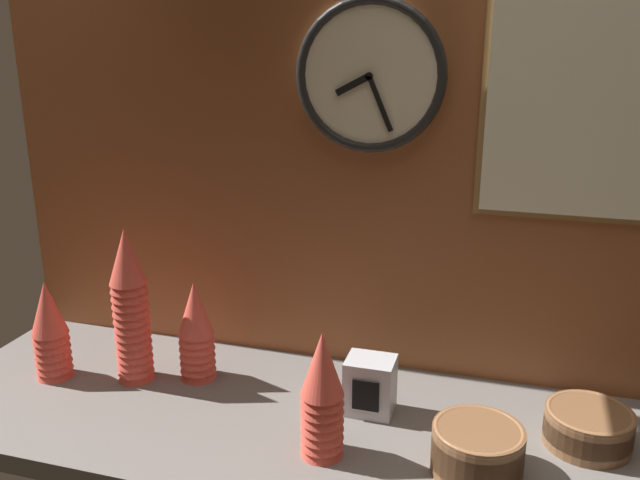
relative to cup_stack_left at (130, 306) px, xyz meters
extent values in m
cube|color=slate|center=(0.41, -0.03, -0.19)|extent=(1.60, 0.56, 0.04)
cube|color=brown|center=(0.41, 0.23, 0.35)|extent=(1.60, 0.03, 1.05)
cone|color=#DB4C3D|center=(0.00, 0.00, -0.11)|extent=(0.08, 0.08, 0.12)
cone|color=#DB4C3D|center=(0.00, 0.00, -0.09)|extent=(0.08, 0.08, 0.12)
cone|color=#DB4C3D|center=(0.00, 0.00, -0.08)|extent=(0.08, 0.08, 0.12)
cone|color=#DB4C3D|center=(0.00, 0.00, -0.06)|extent=(0.08, 0.08, 0.12)
cone|color=#DB4C3D|center=(0.00, 0.00, -0.04)|extent=(0.08, 0.08, 0.12)
cone|color=#DB4C3D|center=(0.00, 0.00, -0.03)|extent=(0.08, 0.08, 0.12)
cone|color=#DB4C3D|center=(0.00, 0.00, -0.01)|extent=(0.08, 0.08, 0.12)
cone|color=#DB4C3D|center=(0.00, 0.00, 0.01)|extent=(0.08, 0.08, 0.12)
cone|color=#DB4C3D|center=(0.00, 0.00, 0.03)|extent=(0.08, 0.08, 0.12)
cone|color=#DB4C3D|center=(0.00, 0.00, 0.04)|extent=(0.08, 0.08, 0.12)
cone|color=#DB4C3D|center=(0.00, 0.00, 0.06)|extent=(0.08, 0.08, 0.12)
cone|color=#DB4C3D|center=(0.00, 0.00, 0.08)|extent=(0.08, 0.08, 0.12)
cone|color=#DB4C3D|center=(0.00, 0.00, 0.09)|extent=(0.08, 0.08, 0.12)
cone|color=#DB4C3D|center=(0.00, 0.00, 0.11)|extent=(0.08, 0.08, 0.12)
cone|color=#DB4C3D|center=(-0.18, -0.04, -0.11)|extent=(0.08, 0.08, 0.12)
cone|color=#DB4C3D|center=(-0.18, -0.04, -0.09)|extent=(0.08, 0.08, 0.12)
cone|color=#DB4C3D|center=(-0.18, -0.04, -0.08)|extent=(0.08, 0.08, 0.12)
cone|color=#DB4C3D|center=(-0.18, -0.04, -0.06)|extent=(0.08, 0.08, 0.12)
cone|color=#DB4C3D|center=(-0.18, -0.04, -0.04)|extent=(0.08, 0.08, 0.12)
cone|color=#DB4C3D|center=(-0.18, -0.04, -0.03)|extent=(0.08, 0.08, 0.12)
cone|color=#DB4C3D|center=(-0.18, -0.04, -0.01)|extent=(0.08, 0.08, 0.12)
cone|color=#DB4C3D|center=(0.13, 0.04, -0.11)|extent=(0.08, 0.08, 0.12)
cone|color=#DB4C3D|center=(0.13, 0.04, -0.09)|extent=(0.08, 0.08, 0.12)
cone|color=#DB4C3D|center=(0.13, 0.04, -0.08)|extent=(0.08, 0.08, 0.12)
cone|color=#DB4C3D|center=(0.13, 0.04, -0.06)|extent=(0.08, 0.08, 0.12)
cone|color=#DB4C3D|center=(0.13, 0.04, -0.04)|extent=(0.08, 0.08, 0.12)
cone|color=#DB4C3D|center=(0.13, 0.04, -0.03)|extent=(0.08, 0.08, 0.12)
cone|color=#DB4C3D|center=(0.13, 0.04, -0.01)|extent=(0.08, 0.08, 0.12)
cone|color=#DB4C3D|center=(0.47, -0.15, -0.11)|extent=(0.08, 0.08, 0.12)
cone|color=#DB4C3D|center=(0.47, -0.15, -0.09)|extent=(0.08, 0.08, 0.12)
cone|color=#DB4C3D|center=(0.47, -0.15, -0.08)|extent=(0.08, 0.08, 0.12)
cone|color=#DB4C3D|center=(0.47, -0.15, -0.06)|extent=(0.08, 0.08, 0.12)
cone|color=#DB4C3D|center=(0.47, -0.15, -0.04)|extent=(0.08, 0.08, 0.12)
cone|color=#DB4C3D|center=(0.47, -0.15, -0.03)|extent=(0.08, 0.08, 0.12)
cone|color=#DB4C3D|center=(0.47, -0.15, -0.01)|extent=(0.08, 0.08, 0.12)
cone|color=#DB4C3D|center=(0.47, -0.15, 0.01)|extent=(0.08, 0.08, 0.12)
cylinder|color=brown|center=(0.74, -0.12, -0.15)|extent=(0.16, 0.16, 0.04)
cylinder|color=brown|center=(0.74, -0.12, -0.14)|extent=(0.16, 0.16, 0.04)
cylinder|color=brown|center=(0.74, -0.12, -0.12)|extent=(0.16, 0.16, 0.04)
cylinder|color=brown|center=(0.74, -0.12, -0.10)|extent=(0.16, 0.16, 0.04)
torus|color=#946542|center=(0.74, -0.12, -0.09)|extent=(0.16, 0.16, 0.01)
cylinder|color=brown|center=(0.92, 0.02, -0.15)|extent=(0.16, 0.16, 0.04)
cylinder|color=brown|center=(0.92, 0.02, -0.14)|extent=(0.16, 0.16, 0.04)
cylinder|color=brown|center=(0.92, 0.02, -0.12)|extent=(0.16, 0.16, 0.04)
torus|color=#946542|center=(0.92, 0.02, -0.11)|extent=(0.16, 0.16, 0.01)
cylinder|color=beige|center=(0.46, 0.21, 0.47)|extent=(0.30, 0.02, 0.30)
torus|color=black|center=(0.46, 0.20, 0.47)|extent=(0.31, 0.02, 0.31)
cube|color=black|center=(0.43, 0.19, 0.45)|extent=(0.07, 0.01, 0.05)
cube|color=black|center=(0.49, 0.19, 0.42)|extent=(0.06, 0.01, 0.11)
cylinder|color=black|center=(0.46, 0.19, 0.47)|extent=(0.02, 0.01, 0.02)
cube|color=olive|center=(0.87, 0.21, 0.50)|extent=(0.38, 0.01, 0.60)
cube|color=#EFEACC|center=(0.87, 0.21, 0.50)|extent=(0.35, 0.01, 0.58)
cube|color=#B7B7BC|center=(0.52, 0.02, -0.11)|extent=(0.10, 0.08, 0.11)
cube|color=black|center=(0.52, -0.02, -0.11)|extent=(0.05, 0.00, 0.06)
camera|label=1|loc=(0.76, -1.15, 0.56)|focal=38.00mm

